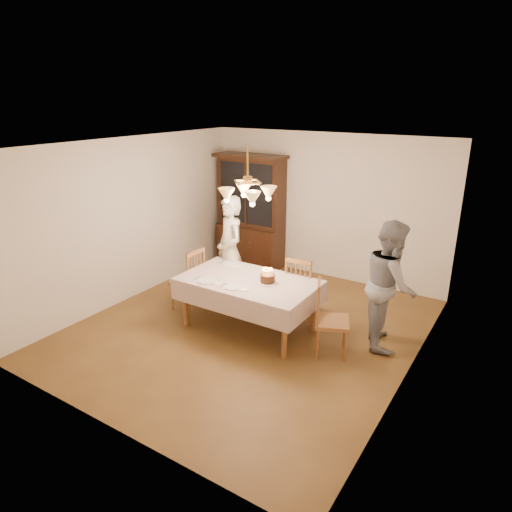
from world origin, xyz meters
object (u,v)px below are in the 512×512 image
Objects in this scene: dining_table at (248,285)px; birthday_cake at (267,279)px; china_hutch at (251,213)px; chair_far_side at (302,291)px; elderly_woman at (230,251)px.

birthday_cake reaches higher than dining_table.
dining_table is 2.69m from china_hutch.
dining_table is 0.89m from chair_far_side.
china_hutch is 7.20× the size of birthday_cake.
birthday_cake is (0.28, 0.05, 0.13)m from dining_table.
chair_far_side reaches higher than dining_table.
dining_table is 1.09× the size of elderly_woman.
china_hutch reaches higher than dining_table.
chair_far_side is 1.31m from elderly_woman.
elderly_woman is 5.83× the size of birthday_cake.
china_hutch is at bearing 122.25° from dining_table.
chair_far_side is at bearing 37.02° from elderly_woman.
birthday_cake is (1.70, -2.20, -0.22)m from china_hutch.
chair_far_side is at bearing 53.71° from dining_table.
birthday_cake is (-0.22, -0.64, 0.37)m from chair_far_side.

